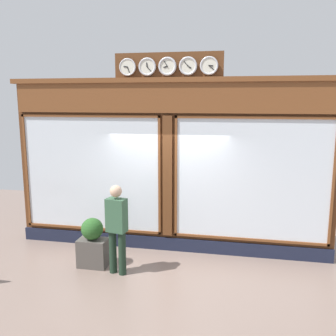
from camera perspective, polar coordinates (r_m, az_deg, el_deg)
The scene contains 5 objects.
ground_plane at distance 5.85m, azimuth -5.82°, elevation -22.78°, with size 14.00×14.00×0.00m, color #7A665B.
shop_facade at distance 7.86m, azimuth 0.18°, elevation 0.49°, with size 6.86×0.42×4.12m.
pedestrian at distance 6.95m, azimuth -7.85°, elevation -8.75°, with size 0.40×0.29×1.69m.
planter_box at distance 7.55m, azimuth -11.41°, elevation -12.59°, with size 0.56×0.36×0.55m, color #4C4742.
planter_shrub at distance 7.38m, azimuth -11.54°, elevation -9.12°, with size 0.42×0.42×0.42m, color #285623.
Camera 1 is at (-1.49, 7.47, 3.20)m, focal length 39.79 mm.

